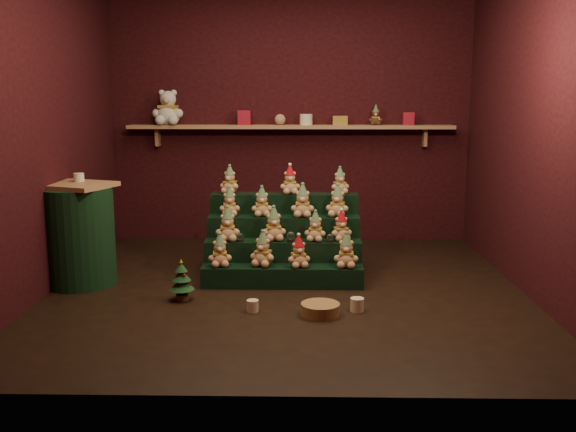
{
  "coord_description": "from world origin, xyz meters",
  "views": [
    {
      "loc": [
        0.12,
        -5.29,
        1.63
      ],
      "look_at": [
        0.01,
        0.25,
        0.59
      ],
      "focal_mm": 40.0,
      "sensor_mm": 36.0,
      "label": 1
    }
  ],
  "objects_px": {
    "wicker_basket": "(320,309)",
    "white_bear": "(168,103)",
    "snow_globe_c": "(330,238)",
    "brown_bear": "(376,116)",
    "mini_christmas_tree": "(182,280)",
    "mug_left": "(253,306)",
    "riser_tier_front": "(282,276)",
    "snow_globe_b": "(291,237)",
    "side_table": "(78,235)",
    "mug_right": "(357,305)",
    "snow_globe_a": "(240,237)"
  },
  "relations": [
    {
      "from": "mini_christmas_tree",
      "to": "wicker_basket",
      "type": "distance_m",
      "value": 1.17
    },
    {
      "from": "side_table",
      "to": "mug_left",
      "type": "bearing_deg",
      "value": -4.44
    },
    {
      "from": "mini_christmas_tree",
      "to": "brown_bear",
      "type": "bearing_deg",
      "value": 50.48
    },
    {
      "from": "white_bear",
      "to": "brown_bear",
      "type": "distance_m",
      "value": 2.29
    },
    {
      "from": "riser_tier_front",
      "to": "mug_right",
      "type": "height_order",
      "value": "riser_tier_front"
    },
    {
      "from": "mini_christmas_tree",
      "to": "mug_right",
      "type": "distance_m",
      "value": 1.42
    },
    {
      "from": "snow_globe_a",
      "to": "snow_globe_c",
      "type": "height_order",
      "value": "snow_globe_a"
    },
    {
      "from": "mug_right",
      "to": "mini_christmas_tree",
      "type": "bearing_deg",
      "value": 170.22
    },
    {
      "from": "snow_globe_c",
      "to": "wicker_basket",
      "type": "distance_m",
      "value": 0.98
    },
    {
      "from": "mug_left",
      "to": "snow_globe_b",
      "type": "bearing_deg",
      "value": 71.36
    },
    {
      "from": "white_bear",
      "to": "snow_globe_b",
      "type": "bearing_deg",
      "value": -47.17
    },
    {
      "from": "mug_left",
      "to": "mug_right",
      "type": "distance_m",
      "value": 0.8
    },
    {
      "from": "side_table",
      "to": "wicker_basket",
      "type": "relative_size",
      "value": 3.04
    },
    {
      "from": "mini_christmas_tree",
      "to": "mug_left",
      "type": "bearing_deg",
      "value": -24.14
    },
    {
      "from": "wicker_basket",
      "to": "snow_globe_c",
      "type": "bearing_deg",
      "value": 83.31
    },
    {
      "from": "side_table",
      "to": "mug_right",
      "type": "xyz_separation_m",
      "value": [
        2.38,
        -0.7,
        -0.39
      ]
    },
    {
      "from": "snow_globe_b",
      "to": "mug_left",
      "type": "relative_size",
      "value": 1.04
    },
    {
      "from": "white_bear",
      "to": "brown_bear",
      "type": "xyz_separation_m",
      "value": [
        2.29,
        0.0,
        -0.14
      ]
    },
    {
      "from": "snow_globe_a",
      "to": "brown_bear",
      "type": "bearing_deg",
      "value": 49.53
    },
    {
      "from": "mug_left",
      "to": "white_bear",
      "type": "height_order",
      "value": "white_bear"
    },
    {
      "from": "side_table",
      "to": "mug_right",
      "type": "distance_m",
      "value": 2.51
    },
    {
      "from": "riser_tier_front",
      "to": "snow_globe_a",
      "type": "bearing_deg",
      "value": 157.05
    },
    {
      "from": "side_table",
      "to": "mini_christmas_tree",
      "type": "distance_m",
      "value": 1.12
    },
    {
      "from": "snow_globe_a",
      "to": "snow_globe_c",
      "type": "bearing_deg",
      "value": 0.0
    },
    {
      "from": "brown_bear",
      "to": "mini_christmas_tree",
      "type": "bearing_deg",
      "value": -125.8
    },
    {
      "from": "wicker_basket",
      "to": "snow_globe_b",
      "type": "bearing_deg",
      "value": 104.64
    },
    {
      "from": "side_table",
      "to": "white_bear",
      "type": "xyz_separation_m",
      "value": [
        0.48,
        1.7,
        1.12
      ]
    },
    {
      "from": "mini_christmas_tree",
      "to": "mug_left",
      "type": "distance_m",
      "value": 0.66
    },
    {
      "from": "snow_globe_c",
      "to": "mug_right",
      "type": "distance_m",
      "value": 0.9
    },
    {
      "from": "mini_christmas_tree",
      "to": "brown_bear",
      "type": "distance_m",
      "value": 3.07
    },
    {
      "from": "riser_tier_front",
      "to": "wicker_basket",
      "type": "distance_m",
      "value": 0.81
    },
    {
      "from": "wicker_basket",
      "to": "white_bear",
      "type": "xyz_separation_m",
      "value": [
        -1.62,
        2.5,
        1.52
      ]
    },
    {
      "from": "side_table",
      "to": "brown_bear",
      "type": "height_order",
      "value": "brown_bear"
    },
    {
      "from": "snow_globe_b",
      "to": "snow_globe_c",
      "type": "xyz_separation_m",
      "value": [
        0.34,
        0.0,
        -0.01
      ]
    },
    {
      "from": "snow_globe_b",
      "to": "mug_left",
      "type": "xyz_separation_m",
      "value": [
        -0.28,
        -0.83,
        -0.36
      ]
    },
    {
      "from": "wicker_basket",
      "to": "brown_bear",
      "type": "xyz_separation_m",
      "value": [
        0.67,
        2.5,
        1.38
      ]
    },
    {
      "from": "mug_right",
      "to": "brown_bear",
      "type": "relative_size",
      "value": 0.5
    },
    {
      "from": "snow_globe_a",
      "to": "mug_right",
      "type": "distance_m",
      "value": 1.31
    },
    {
      "from": "side_table",
      "to": "mug_right",
      "type": "relative_size",
      "value": 8.54
    },
    {
      "from": "snow_globe_a",
      "to": "snow_globe_b",
      "type": "xyz_separation_m",
      "value": [
        0.45,
        0.0,
        0.01
      ]
    },
    {
      "from": "snow_globe_a",
      "to": "wicker_basket",
      "type": "height_order",
      "value": "snow_globe_a"
    },
    {
      "from": "riser_tier_front",
      "to": "white_bear",
      "type": "bearing_deg",
      "value": 126.79
    },
    {
      "from": "snow_globe_a",
      "to": "white_bear",
      "type": "distance_m",
      "value": 2.18
    },
    {
      "from": "snow_globe_a",
      "to": "snow_globe_b",
      "type": "relative_size",
      "value": 0.86
    },
    {
      "from": "snow_globe_c",
      "to": "brown_bear",
      "type": "bearing_deg",
      "value": 70.53
    },
    {
      "from": "mini_christmas_tree",
      "to": "wicker_basket",
      "type": "height_order",
      "value": "mini_christmas_tree"
    },
    {
      "from": "mug_left",
      "to": "brown_bear",
      "type": "height_order",
      "value": "brown_bear"
    },
    {
      "from": "wicker_basket",
      "to": "mini_christmas_tree",
      "type": "bearing_deg",
      "value": 163.09
    },
    {
      "from": "snow_globe_b",
      "to": "brown_bear",
      "type": "bearing_deg",
      "value": 60.33
    },
    {
      "from": "side_table",
      "to": "mug_right",
      "type": "height_order",
      "value": "side_table"
    }
  ]
}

